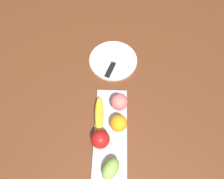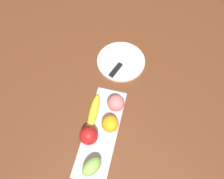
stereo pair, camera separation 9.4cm
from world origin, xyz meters
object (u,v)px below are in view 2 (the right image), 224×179
apple (89,135)px  dinner_plate (121,61)px  peach (116,103)px  grape_bunch (92,166)px  orange_near_apple (110,124)px  folded_napkin (122,55)px  fruit_tray (101,132)px  banana (94,111)px  knife (117,68)px

apple → dinner_plate: apple is taller
peach → grape_bunch: peach is taller
orange_near_apple → folded_napkin: 0.39m
fruit_tray → apple: (-0.04, 0.04, 0.05)m
orange_near_apple → peach: 0.10m
banana → orange_near_apple: (-0.04, -0.08, 0.02)m
peach → dinner_plate: size_ratio=0.31×
dinner_plate → folded_napkin: size_ratio=2.13×
dinner_plate → folded_napkin: bearing=-0.0°
fruit_tray → apple: 0.07m
orange_near_apple → folded_napkin: (0.38, 0.03, -0.03)m
peach → grape_bunch: (-0.28, 0.03, -0.01)m
banana → orange_near_apple: 0.10m
orange_near_apple → grape_bunch: size_ratio=0.84×
banana → dinner_plate: size_ratio=0.68×
folded_napkin → knife: (-0.08, 0.01, -0.00)m
peach → folded_napkin: (0.29, 0.03, -0.03)m
knife → banana: bearing=-169.7°
banana → peach: bearing=118.3°
fruit_tray → banana: 0.10m
banana → knife: size_ratio=0.94×
apple → banana: 0.12m
peach → folded_napkin: size_ratio=0.66×
orange_near_apple → knife: bearing=7.3°
apple → orange_near_apple: (0.07, -0.07, -0.00)m
folded_napkin → knife: folded_napkin is taller
dinner_plate → grape_bunch: bearing=-179.5°
apple → dinner_plate: size_ratio=0.31×
grape_bunch → banana: bearing=14.4°
fruit_tray → apple: apple is taller
dinner_plate → folded_napkin: 0.03m
fruit_tray → dinner_plate: size_ratio=1.67×
dinner_plate → peach: bearing=-172.6°
orange_near_apple → folded_napkin: size_ratio=0.63×
grape_bunch → knife: bearing=1.3°
fruit_tray → knife: bearing=1.1°
banana → folded_napkin: banana is taller
fruit_tray → orange_near_apple: size_ratio=5.67×
peach → knife: (0.20, 0.04, -0.04)m
fruit_tray → knife: knife is taller
orange_near_apple → grape_bunch: orange_near_apple is taller
orange_near_apple → dinner_plate: size_ratio=0.29×
fruit_tray → orange_near_apple: (0.03, -0.03, 0.04)m
apple → dinner_plate: 0.43m
apple → banana: size_ratio=0.46×
grape_bunch → folded_napkin: size_ratio=0.74×
peach → banana: bearing=121.4°
grape_bunch → folded_napkin: grape_bunch is taller
grape_bunch → folded_napkin: bearing=0.5°
orange_near_apple → peach: peach is taller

